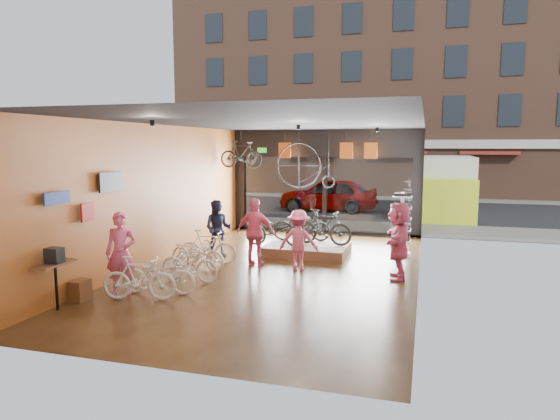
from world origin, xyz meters
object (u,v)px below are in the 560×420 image
at_px(floor_bike_1, 139,278).
at_px(floor_bike_4, 198,253).
at_px(floor_bike_2, 159,274).
at_px(display_platform, 307,250).
at_px(customer_0, 121,253).
at_px(penny_farthing, 308,167).
at_px(customer_1, 218,229).
at_px(street_car, 328,195).
at_px(display_bike_right, 302,226).
at_px(hung_bike, 241,154).
at_px(floor_bike_3, 189,263).
at_px(customer_2, 256,232).
at_px(customer_3, 299,240).
at_px(customer_5, 398,241).
at_px(box_truck, 446,188).
at_px(floor_bike_5, 207,247).
at_px(sunglasses_rack, 402,224).
at_px(display_bike_left, 276,230).
at_px(display_bike_mid, 323,227).

distance_m(floor_bike_1, floor_bike_4, 2.73).
xyz_separation_m(floor_bike_2, display_platform, (2.21, 4.78, -0.28)).
height_order(customer_0, penny_farthing, penny_farthing).
bearing_deg(floor_bike_2, customer_1, -6.21).
bearing_deg(floor_bike_1, penny_farthing, -25.83).
xyz_separation_m(street_car, floor_bike_2, (-0.94, -14.70, -0.38)).
bearing_deg(customer_1, display_platform, 15.64).
height_order(display_bike_right, hung_bike, hung_bike).
distance_m(floor_bike_3, customer_0, 1.66).
bearing_deg(customer_2, customer_3, 173.69).
bearing_deg(customer_0, street_car, 64.45).
bearing_deg(customer_5, floor_bike_4, -87.46).
relative_size(box_truck, display_platform, 2.89).
bearing_deg(box_truck, floor_bike_5, -121.00).
relative_size(box_truck, customer_0, 3.83).
bearing_deg(penny_farthing, customer_1, -118.50).
height_order(box_truck, penny_farthing, penny_farthing).
xyz_separation_m(floor_bike_4, customer_3, (2.56, 0.64, 0.35)).
bearing_deg(customer_0, customer_1, 62.96).
height_order(display_platform, hung_bike, hung_bike).
xyz_separation_m(street_car, customer_1, (-1.15, -10.93, 0.02)).
bearing_deg(customer_5, sunglasses_rack, 177.51).
bearing_deg(customer_5, penny_farthing, -147.06).
relative_size(display_bike_left, display_bike_mid, 1.04).
bearing_deg(floor_bike_5, floor_bike_4, 168.13).
relative_size(street_car, display_bike_left, 2.63).
bearing_deg(floor_bike_3, customer_0, 145.58).
distance_m(display_bike_right, customer_2, 2.44).
distance_m(floor_bike_2, display_bike_right, 5.69).
height_order(floor_bike_2, customer_5, customer_5).
distance_m(street_car, display_bike_mid, 9.95).
height_order(display_platform, penny_farthing, penny_farthing).
xyz_separation_m(floor_bike_4, sunglasses_rack, (5.03, 3.21, 0.50)).
distance_m(display_bike_right, hung_bike, 3.69).
bearing_deg(display_platform, floor_bike_1, -114.12).
bearing_deg(customer_5, floor_bike_1, -60.91).
relative_size(box_truck, display_bike_right, 3.88).
distance_m(display_platform, sunglasses_rack, 2.87).
distance_m(floor_bike_3, display_bike_left, 3.48).
xyz_separation_m(street_car, customer_0, (-1.72, -14.91, 0.09)).
height_order(floor_bike_4, display_platform, floor_bike_4).
relative_size(display_platform, customer_5, 1.27).
distance_m(customer_3, hung_bike, 5.52).
xyz_separation_m(floor_bike_1, floor_bike_2, (0.16, 0.51, -0.04)).
xyz_separation_m(display_bike_right, customer_1, (-2.11, -1.58, 0.06)).
height_order(floor_bike_4, customer_3, customer_3).
bearing_deg(display_bike_right, customer_3, -176.62).
relative_size(street_car, floor_bike_5, 3.01).
bearing_deg(floor_bike_2, customer_3, -49.84).
relative_size(floor_bike_5, penny_farthing, 0.81).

